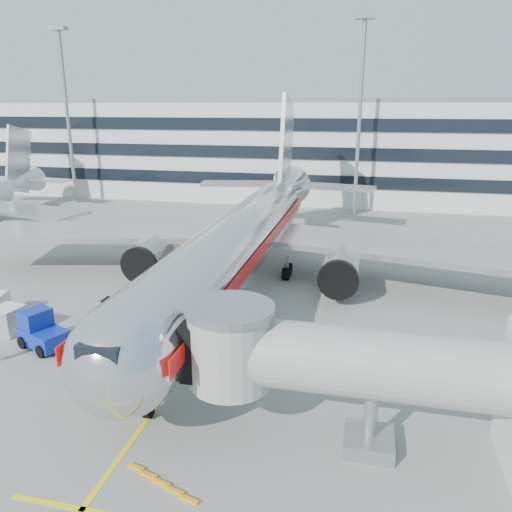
% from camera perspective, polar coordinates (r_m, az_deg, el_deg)
% --- Properties ---
extents(ground, '(180.00, 180.00, 0.00)m').
position_cam_1_polar(ground, '(32.57, -6.20, -9.96)').
color(ground, gray).
rests_on(ground, ground).
extents(lead_in_line, '(0.25, 70.00, 0.01)m').
position_cam_1_polar(lead_in_line, '(41.34, -1.74, -3.89)').
color(lead_in_line, yellow).
rests_on(lead_in_line, ground).
extents(stop_bar, '(6.00, 0.25, 0.01)m').
position_cam_1_polar(stop_bar, '(22.12, -19.24, -25.67)').
color(stop_bar, yellow).
rests_on(stop_bar, ground).
extents(main_jet, '(50.95, 48.70, 16.06)m').
position_cam_1_polar(main_jet, '(41.65, -1.20, 2.38)').
color(main_jet, silver).
rests_on(main_jet, ground).
extents(jet_bridge, '(17.80, 4.50, 7.00)m').
position_cam_1_polar(jet_bridge, '(22.32, 17.75, -12.86)').
color(jet_bridge, silver).
rests_on(jet_bridge, ground).
extents(terminal, '(150.00, 24.25, 15.60)m').
position_cam_1_polar(terminal, '(86.19, 6.39, 12.19)').
color(terminal, silver).
rests_on(terminal, ground).
extents(light_mast_west, '(2.40, 1.20, 25.45)m').
position_cam_1_polar(light_mast_west, '(82.60, -20.86, 15.96)').
color(light_mast_west, gray).
rests_on(light_mast_west, ground).
extents(light_mast_centre, '(2.40, 1.20, 25.45)m').
position_cam_1_polar(light_mast_centre, '(69.43, 11.84, 16.70)').
color(light_mast_centre, gray).
rests_on(light_mast_centre, ground).
extents(belt_loader, '(4.22, 1.56, 2.02)m').
position_cam_1_polar(belt_loader, '(35.51, -14.61, -7.07)').
color(belt_loader, '#F8A40A').
rests_on(belt_loader, ground).
extents(baggage_tug, '(3.63, 2.99, 2.38)m').
position_cam_1_polar(baggage_tug, '(34.39, -23.32, -7.92)').
color(baggage_tug, '#0E259E').
rests_on(baggage_tug, ground).
extents(cargo_container_right, '(1.97, 1.97, 1.86)m').
position_cam_1_polar(cargo_container_right, '(37.32, -26.45, -6.56)').
color(cargo_container_right, '#B7BABF').
rests_on(cargo_container_right, ground).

